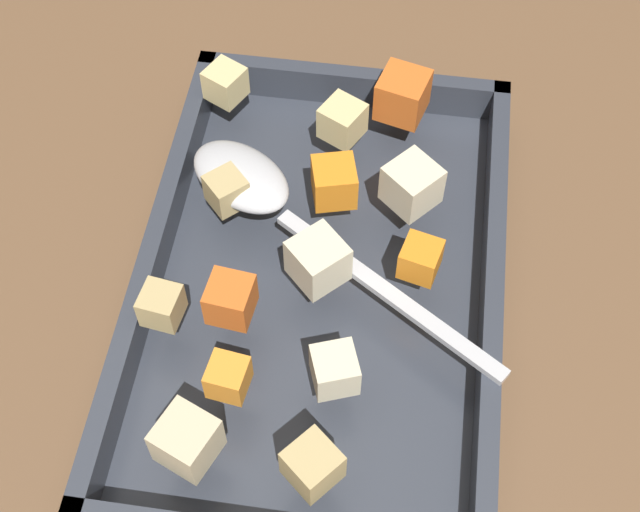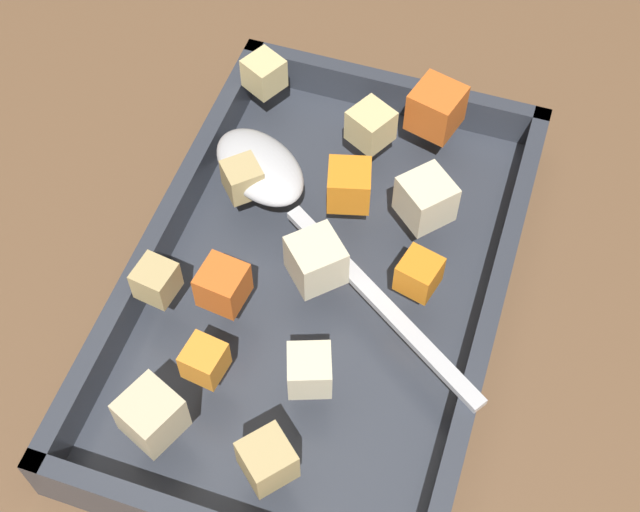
# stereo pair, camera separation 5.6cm
# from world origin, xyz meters

# --- Properties ---
(ground_plane) EXTENTS (4.00, 4.00, 0.00)m
(ground_plane) POSITION_xyz_m (0.00, 0.00, 0.00)
(ground_plane) COLOR brown
(baking_dish) EXTENTS (0.36, 0.23, 0.04)m
(baking_dish) POSITION_xyz_m (0.02, -0.01, 0.01)
(baking_dish) COLOR #333842
(baking_dish) RESTS_ON ground_plane
(carrot_chunk_front_center) EXTENTS (0.03, 0.03, 0.03)m
(carrot_chunk_front_center) POSITION_xyz_m (-0.02, 0.04, 0.06)
(carrot_chunk_front_center) COLOR orange
(carrot_chunk_front_center) RESTS_ON baking_dish
(carrot_chunk_far_left) EXTENTS (0.04, 0.04, 0.03)m
(carrot_chunk_far_left) POSITION_xyz_m (0.16, -0.05, 0.06)
(carrot_chunk_far_left) COLOR orange
(carrot_chunk_far_left) RESTS_ON baking_dish
(carrot_chunk_corner_ne) EXTENTS (0.02, 0.02, 0.02)m
(carrot_chunk_corner_ne) POSITION_xyz_m (-0.07, 0.03, 0.06)
(carrot_chunk_corner_ne) COLOR orange
(carrot_chunk_corner_ne) RESTS_ON baking_dish
(carrot_chunk_mid_left) EXTENTS (0.03, 0.03, 0.03)m
(carrot_chunk_mid_left) POSITION_xyz_m (0.07, -0.01, 0.06)
(carrot_chunk_mid_left) COLOR orange
(carrot_chunk_mid_left) RESTS_ON baking_dish
(carrot_chunk_corner_se) EXTENTS (0.03, 0.03, 0.02)m
(carrot_chunk_corner_se) POSITION_xyz_m (0.02, -0.07, 0.06)
(carrot_chunk_corner_se) COLOR orange
(carrot_chunk_corner_se) RESTS_ON baking_dish
(potato_chunk_corner_sw) EXTENTS (0.04, 0.04, 0.03)m
(potato_chunk_corner_sw) POSITION_xyz_m (-0.12, 0.04, 0.06)
(potato_chunk_corner_sw) COLOR beige
(potato_chunk_corner_sw) RESTS_ON baking_dish
(potato_chunk_near_right) EXTENTS (0.04, 0.04, 0.03)m
(potato_chunk_near_right) POSITION_xyz_m (0.13, -0.01, 0.06)
(potato_chunk_near_right) COLOR #E0CC89
(potato_chunk_near_right) RESTS_ON baking_dish
(potato_chunk_center) EXTENTS (0.04, 0.04, 0.03)m
(potato_chunk_center) POSITION_xyz_m (0.01, -0.01, 0.06)
(potato_chunk_center) COLOR beige
(potato_chunk_center) RESTS_ON baking_dish
(potato_chunk_mid_right) EXTENTS (0.03, 0.03, 0.02)m
(potato_chunk_mid_right) POSITION_xyz_m (0.06, 0.06, 0.06)
(potato_chunk_mid_right) COLOR tan
(potato_chunk_mid_right) RESTS_ON baking_dish
(potato_chunk_back_center) EXTENTS (0.03, 0.03, 0.02)m
(potato_chunk_back_center) POSITION_xyz_m (0.15, 0.08, 0.06)
(potato_chunk_back_center) COLOR #E0CC89
(potato_chunk_back_center) RESTS_ON baking_dish
(potato_chunk_heap_side) EXTENTS (0.03, 0.03, 0.03)m
(potato_chunk_heap_side) POSITION_xyz_m (-0.06, -0.03, 0.06)
(potato_chunk_heap_side) COLOR beige
(potato_chunk_heap_side) RESTS_ON baking_dish
(potato_chunk_near_spoon) EXTENTS (0.03, 0.03, 0.02)m
(potato_chunk_near_spoon) POSITION_xyz_m (-0.03, 0.08, 0.06)
(potato_chunk_near_spoon) COLOR tan
(potato_chunk_near_spoon) RESTS_ON baking_dish
(potato_chunk_rim_edge) EXTENTS (0.04, 0.04, 0.03)m
(potato_chunk_rim_edge) POSITION_xyz_m (-0.12, -0.03, 0.06)
(potato_chunk_rim_edge) COLOR tan
(potato_chunk_rim_edge) RESTS_ON baking_dish
(potato_chunk_near_left) EXTENTS (0.04, 0.04, 0.03)m
(potato_chunk_near_left) POSITION_xyz_m (0.08, -0.06, 0.06)
(potato_chunk_near_left) COLOR beige
(potato_chunk_near_left) RESTS_ON baking_dish
(serving_spoon) EXTENTS (0.16, 0.23, 0.02)m
(serving_spoon) POSITION_xyz_m (0.06, 0.04, 0.05)
(serving_spoon) COLOR silver
(serving_spoon) RESTS_ON baking_dish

